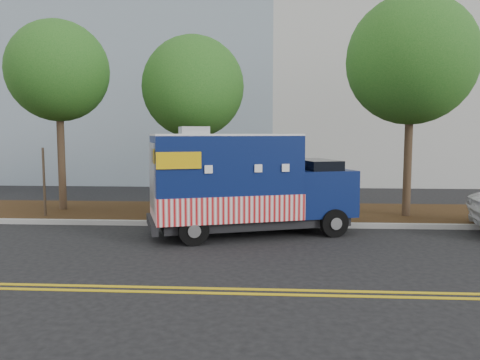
{
  "coord_description": "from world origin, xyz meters",
  "views": [
    {
      "loc": [
        1.85,
        -12.78,
        2.85
      ],
      "look_at": [
        1.0,
        0.6,
        1.52
      ],
      "focal_mm": 35.0,
      "sensor_mm": 36.0,
      "label": 1
    }
  ],
  "objects": [
    {
      "name": "sign_post",
      "position": [
        -5.54,
        2.04,
        1.2
      ],
      "size": [
        0.06,
        0.06,
        2.4
      ],
      "primitive_type": "cube",
      "color": "#473828",
      "rests_on": "ground"
    },
    {
      "name": "ground",
      "position": [
        0.0,
        0.0,
        0.0
      ],
      "size": [
        120.0,
        120.0,
        0.0
      ],
      "primitive_type": "plane",
      "color": "black",
      "rests_on": "ground"
    },
    {
      "name": "centerline_far",
      "position": [
        0.0,
        -4.7,
        0.01
      ],
      "size": [
        120.0,
        0.1,
        0.01
      ],
      "primitive_type": "cube",
      "color": "gold",
      "rests_on": "ground"
    },
    {
      "name": "tree_b",
      "position": [
        -0.85,
        3.79,
        4.48
      ],
      "size": [
        3.58,
        3.58,
        6.29
      ],
      "color": "#38281C",
      "rests_on": "ground"
    },
    {
      "name": "food_truck",
      "position": [
        1.08,
        0.27,
        1.38
      ],
      "size": [
        6.12,
        3.77,
        3.04
      ],
      "rotation": [
        0.0,
        0.0,
        0.32
      ],
      "color": "black",
      "rests_on": "ground"
    },
    {
      "name": "centerline_near",
      "position": [
        0.0,
        -4.45,
        0.01
      ],
      "size": [
        120.0,
        0.1,
        0.01
      ],
      "primitive_type": "cube",
      "color": "gold",
      "rests_on": "ground"
    },
    {
      "name": "mulch_strip",
      "position": [
        0.0,
        3.5,
        0.07
      ],
      "size": [
        120.0,
        4.0,
        0.15
      ],
      "primitive_type": "cube",
      "color": "#301D0D",
      "rests_on": "ground"
    },
    {
      "name": "tree_a",
      "position": [
        -5.56,
        3.43,
        5.02
      ],
      "size": [
        3.52,
        3.52,
        6.8
      ],
      "color": "#38281C",
      "rests_on": "ground"
    },
    {
      "name": "tree_c",
      "position": [
        6.38,
        2.85,
        5.2
      ],
      "size": [
        4.15,
        4.15,
        7.29
      ],
      "color": "#38281C",
      "rests_on": "ground"
    },
    {
      "name": "curb",
      "position": [
        0.0,
        1.4,
        0.07
      ],
      "size": [
        120.0,
        0.18,
        0.15
      ],
      "primitive_type": "cube",
      "color": "#9E9E99",
      "rests_on": "ground"
    }
  ]
}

